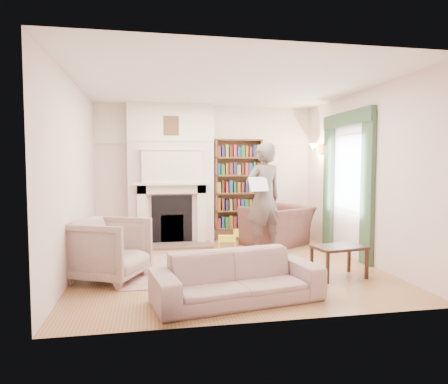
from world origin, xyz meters
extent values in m
plane|color=olive|center=(0.00, 0.00, 0.00)|extent=(4.50, 4.50, 0.00)
plane|color=white|center=(0.00, 0.00, 2.80)|extent=(4.50, 4.50, 0.00)
plane|color=silver|center=(0.00, 2.25, 1.40)|extent=(4.50, 0.00, 4.50)
plane|color=silver|center=(0.00, -2.25, 1.40)|extent=(4.50, 0.00, 4.50)
plane|color=silver|center=(-2.25, 0.00, 1.40)|extent=(0.00, 4.50, 4.50)
plane|color=silver|center=(2.25, 0.00, 1.40)|extent=(0.00, 4.50, 4.50)
cube|color=silver|center=(-0.75, 2.08, 1.40)|extent=(1.70, 0.35, 2.80)
cube|color=silver|center=(-0.75, 1.79, 1.22)|extent=(1.47, 0.24, 0.05)
cube|color=black|center=(-0.75, 1.88, 0.50)|extent=(0.80, 0.06, 0.96)
cube|color=silver|center=(-0.75, 1.81, 1.55)|extent=(1.15, 0.18, 0.62)
cube|color=brown|center=(0.65, 2.12, 1.18)|extent=(1.00, 0.24, 1.85)
cube|color=silver|center=(2.23, 0.40, 1.45)|extent=(0.02, 0.90, 1.30)
cube|color=#324D31|center=(2.20, -0.30, 1.20)|extent=(0.07, 0.32, 2.40)
cube|color=#324D31|center=(2.20, 1.10, 1.20)|extent=(0.07, 0.32, 2.40)
cube|color=#324D31|center=(2.19, 0.40, 2.38)|extent=(0.09, 1.70, 0.24)
cube|color=#BCA28E|center=(-0.24, 0.00, 0.01)|extent=(2.69, 2.09, 0.01)
imported|color=#492728|center=(1.27, 1.41, 0.39)|extent=(1.56, 1.51, 0.77)
imported|color=#C1B69F|center=(-1.74, -0.43, 0.43)|extent=(1.23, 1.22, 0.85)
imported|color=#AF9D90|center=(-0.19, -1.61, 0.28)|extent=(2.05, 1.09, 0.57)
imported|color=#514740|center=(0.82, 0.81, 0.99)|extent=(0.83, 0.67, 1.98)
cube|color=white|center=(0.67, 0.61, 1.25)|extent=(0.38, 0.21, 0.25)
cylinder|color=#9FA1A6|center=(-1.31, 1.50, 0.28)|extent=(0.28, 0.28, 0.55)
cube|color=#DFC44F|center=(-0.46, -0.34, 0.03)|extent=(0.35, 0.35, 0.03)
cube|color=#B73514|center=(-0.40, 0.19, 0.04)|extent=(0.31, 0.21, 0.05)
cube|color=red|center=(0.43, -0.52, 0.02)|extent=(0.25, 0.19, 0.02)
cube|color=red|center=(0.11, -0.38, 0.02)|extent=(0.28, 0.23, 0.02)
camera|label=1|loc=(-1.17, -6.05, 1.60)|focal=32.00mm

